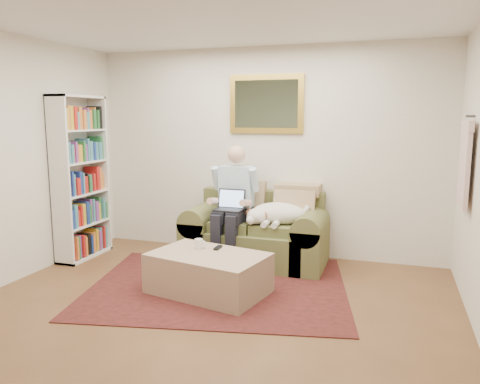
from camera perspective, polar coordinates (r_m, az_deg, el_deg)
The scene contains 12 objects.
room_shell at distance 3.91m, azimuth -5.27°, elevation 2.59°, with size 4.51×5.00×2.61m.
rug at distance 4.97m, azimuth -2.65°, elevation -11.35°, with size 2.60×2.08×0.01m, color black.
sofa at distance 5.66m, azimuth 1.93°, elevation -5.75°, with size 1.67×0.85×1.00m.
seated_man at distance 5.50m, azimuth -1.01°, elevation -1.75°, with size 0.55×0.79×1.41m, color #8CBAD8, non-canonical shape.
laptop at distance 5.43m, azimuth -1.23°, elevation -1.52°, with size 0.32×0.26×0.24m.
sleeping_dog at distance 5.43m, azimuth 4.74°, elevation -2.62°, with size 0.69×0.43×0.26m, color white, non-canonical shape.
ottoman at distance 4.73m, azimuth -3.86°, elevation -9.87°, with size 1.12×0.71×0.41m, color tan.
coffee_mug at distance 4.84m, azimuth -5.05°, elevation -6.30°, with size 0.08×0.08×0.10m, color white.
tv_remote at distance 4.84m, azimuth -2.71°, elevation -6.79°, with size 0.05×0.15×0.02m, color black.
bookshelf at distance 6.08m, azimuth -18.86°, elevation 1.64°, with size 0.28×0.80×2.00m, color white, non-canonical shape.
wall_mirror at distance 5.89m, azimuth 3.21°, elevation 10.66°, with size 0.94×0.04×0.72m.
hanging_shirt at distance 4.87m, azimuth 25.73°, elevation 3.61°, with size 0.06×0.52×0.90m, color beige, non-canonical shape.
Camera 1 is at (1.55, -3.21, 1.75)m, focal length 35.00 mm.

